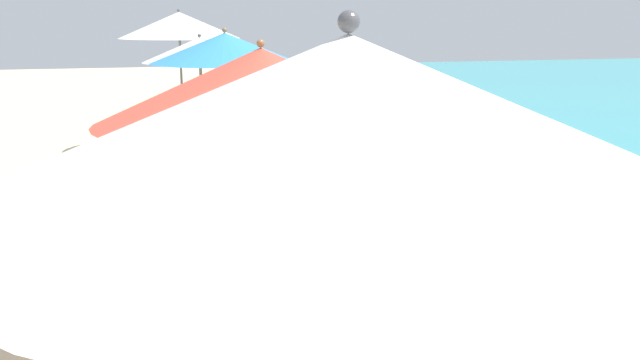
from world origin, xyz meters
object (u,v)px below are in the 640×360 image
object	(u,v)px
lounger_third_inland	(314,242)
umbrella_fourth	(200,50)
person_walking_near	(448,117)
lounger_fourth_shoreside	(248,156)
person_walking_mid	(347,101)
umbrella_third	(225,48)
lounger_third_shoreside	(278,190)
umbrella_second	(261,86)
umbrella_nearest	(348,118)
lounger_farthest_shoreside	(227,126)
umbrella_farthest	(179,25)
lounger_second_shoreside	(346,278)
cooler_box	(15,288)

from	to	relation	value
lounger_third_inland	umbrella_fourth	bearing A→B (deg)	106.73
umbrella_fourth	person_walking_near	bearing A→B (deg)	4.40
lounger_fourth_shoreside	person_walking_mid	bearing A→B (deg)	35.67
umbrella_fourth	person_walking_mid	distance (m)	5.14
person_walking_near	person_walking_mid	size ratio (longest dim) A/B	1.01
umbrella_third	umbrella_fourth	bearing A→B (deg)	89.52
lounger_third_inland	umbrella_fourth	world-z (taller)	umbrella_fourth
lounger_third_shoreside	umbrella_second	bearing A→B (deg)	-114.11
person_walking_mid	umbrella_nearest	bearing A→B (deg)	81.38
umbrella_fourth	lounger_farthest_shoreside	size ratio (longest dim) A/B	1.94
umbrella_third	umbrella_farthest	distance (m)	6.45
person_walking_near	lounger_fourth_shoreside	bearing A→B (deg)	-7.28
umbrella_fourth	person_walking_near	distance (m)	4.78
umbrella_farthest	person_walking_near	distance (m)	5.81
umbrella_farthest	person_walking_near	size ratio (longest dim) A/B	1.86
lounger_third_shoreside	lounger_fourth_shoreside	distance (m)	3.04
umbrella_second	umbrella_third	world-z (taller)	umbrella_third
lounger_third_inland	umbrella_nearest	bearing A→B (deg)	-97.80
umbrella_nearest	lounger_fourth_shoreside	size ratio (longest dim) A/B	1.76
lounger_third_inland	person_walking_mid	size ratio (longest dim) A/B	0.91
umbrella_fourth	lounger_farthest_shoreside	world-z (taller)	umbrella_fourth
lounger_third_shoreside	umbrella_farthest	world-z (taller)	umbrella_farthest
lounger_third_inland	umbrella_fourth	size ratio (longest dim) A/B	0.57
umbrella_nearest	lounger_third_shoreside	distance (m)	8.27
umbrella_nearest	lounger_fourth_shoreside	xyz separation A→B (m)	(1.61, 10.88, -2.22)
lounger_second_shoreside	person_walking_mid	size ratio (longest dim) A/B	0.82
lounger_farthest_shoreside	lounger_third_inland	bearing A→B (deg)	-98.68
lounger_second_shoreside	umbrella_third	size ratio (longest dim) A/B	0.48
lounger_fourth_shoreside	person_walking_mid	distance (m)	3.59
umbrella_nearest	lounger_second_shoreside	xyz separation A→B (m)	(1.43, 4.40, -2.22)
lounger_fourth_shoreside	umbrella_farthest	world-z (taller)	umbrella_farthest
umbrella_third	umbrella_fourth	distance (m)	2.96
lounger_third_shoreside	umbrella_fourth	world-z (taller)	umbrella_fourth
lounger_third_inland	umbrella_farthest	distance (m)	8.04
umbrella_farthest	person_walking_mid	size ratio (longest dim) A/B	1.88
person_walking_mid	cooler_box	world-z (taller)	person_walking_mid
lounger_third_inland	person_walking_near	distance (m)	5.97
lounger_third_shoreside	person_walking_mid	size ratio (longest dim) A/B	0.88
lounger_second_shoreside	umbrella_third	distance (m)	3.30
lounger_third_shoreside	cooler_box	distance (m)	4.12
umbrella_third	umbrella_farthest	world-z (taller)	umbrella_farthest
umbrella_third	person_walking_near	xyz separation A→B (m)	(4.61, 3.31, -1.45)
lounger_third_shoreside	lounger_second_shoreside	bearing A→B (deg)	-101.80
lounger_fourth_shoreside	lounger_farthest_shoreside	size ratio (longest dim) A/B	1.22
umbrella_third	person_walking_near	size ratio (longest dim) A/B	1.68
umbrella_third	person_walking_near	world-z (taller)	umbrella_third
person_walking_mid	person_walking_near	bearing A→B (deg)	117.07
umbrella_farthest	cooler_box	bearing A→B (deg)	-106.39
umbrella_third	lounger_third_shoreside	bearing A→B (deg)	50.51
umbrella_second	person_walking_near	bearing A→B (deg)	54.50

